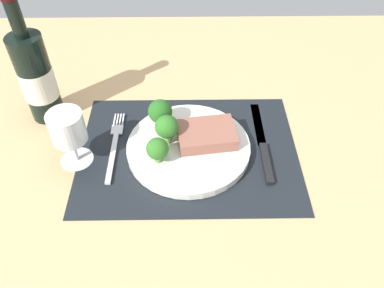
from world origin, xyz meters
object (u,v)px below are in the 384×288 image
Objects in this scene: fork at (114,145)px; wine_bottle at (36,77)px; wine_glass at (67,131)px; steak at (206,135)px; plate at (188,147)px; knife at (262,147)px.

wine_bottle reaches higher than fork.
wine_bottle is at bearing 122.84° from wine_glass.
plate is at bearing -157.91° from steak.
steak is 36.01cm from wine_bottle.
wine_glass reaches higher than plate.
fork is (-18.37, -0.02, -2.65)cm from steak.
steak is 25.86cm from wine_glass.
plate reaches higher than fork.
steak is 0.96× the size of wine_glass.
wine_bottle is (-33.92, 10.10, 6.69)cm from steak.
fork is 20.77cm from wine_bottle.
plate is at bearing 178.77° from knife.
steak is 0.49× the size of knife.
steak is 0.58× the size of fork.
steak is at bearing 0.46° from fork.
knife is at bearing 2.05° from plate.
steak is 0.41× the size of wine_bottle.
wine_glass is at bearing -179.41° from knife.
plate is 2.16× the size of steak.
fork is 0.83× the size of knife.
plate reaches higher than knife.
wine_bottle is 2.37× the size of wine_glass.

